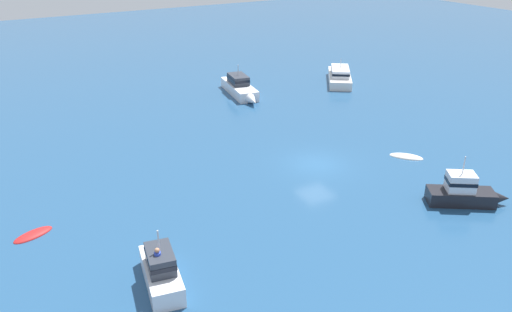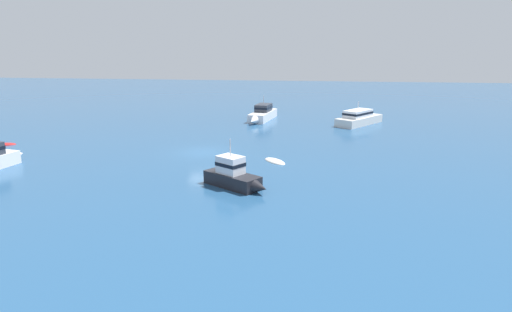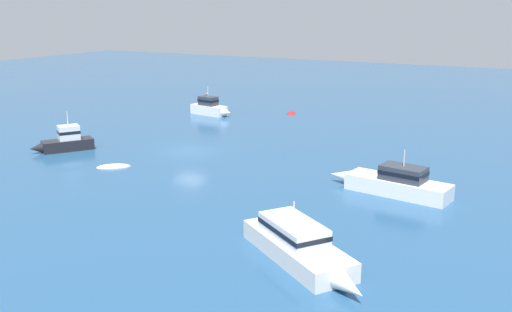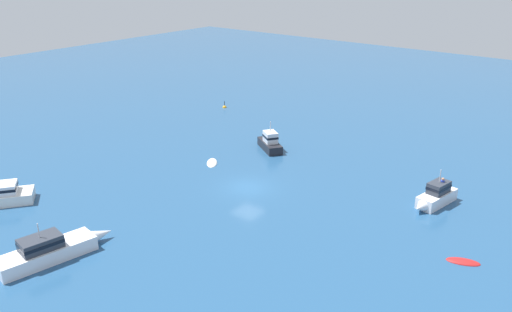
{
  "view_description": "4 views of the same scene",
  "coord_description": "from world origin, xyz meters",
  "px_view_note": "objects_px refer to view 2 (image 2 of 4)",
  "views": [
    {
      "loc": [
        20.55,
        26.93,
        15.88
      ],
      "look_at": [
        3.77,
        -2.41,
        0.56
      ],
      "focal_mm": 35.51,
      "sensor_mm": 36.0,
      "label": 1
    },
    {
      "loc": [
        -9.82,
        36.95,
        9.26
      ],
      "look_at": [
        -5.2,
        3.1,
        0.62
      ],
      "focal_mm": 31.07,
      "sensor_mm": 36.0,
      "label": 2
    },
    {
      "loc": [
        -38.49,
        -26.49,
        11.78
      ],
      "look_at": [
        -4.47,
        -8.55,
        1.67
      ],
      "focal_mm": 40.73,
      "sensor_mm": 36.0,
      "label": 3
    },
    {
      "loc": [
        27.79,
        -33.74,
        19.95
      ],
      "look_at": [
        -2.27,
        4.03,
        1.3
      ],
      "focal_mm": 37.02,
      "sensor_mm": 36.0,
      "label": 4
    }
  ],
  "objects_px": {
    "skiff": "(275,162)",
    "cabin_cruiser_1": "(262,114)",
    "tender": "(3,145)",
    "cabin_cruiser": "(360,118)",
    "launch": "(234,176)"
  },
  "relations": [
    {
      "from": "launch",
      "to": "cabin_cruiser",
      "type": "distance_m",
      "value": 27.69
    },
    {
      "from": "cabin_cruiser_1",
      "to": "skiff",
      "type": "bearing_deg",
      "value": 19.22
    },
    {
      "from": "tender",
      "to": "cabin_cruiser_1",
      "type": "xyz_separation_m",
      "value": [
        -22.63,
        -17.46,
        0.75
      ]
    },
    {
      "from": "cabin_cruiser",
      "to": "launch",
      "type": "bearing_deg",
      "value": -166.46
    },
    {
      "from": "skiff",
      "to": "cabin_cruiser_1",
      "type": "relative_size",
      "value": 0.31
    },
    {
      "from": "tender",
      "to": "skiff",
      "type": "bearing_deg",
      "value": -26.2
    },
    {
      "from": "skiff",
      "to": "cabin_cruiser",
      "type": "height_order",
      "value": "cabin_cruiser"
    },
    {
      "from": "skiff",
      "to": "cabin_cruiser",
      "type": "xyz_separation_m",
      "value": [
        -8.38,
        -18.73,
        0.75
      ]
    },
    {
      "from": "launch",
      "to": "cabin_cruiser_1",
      "type": "xyz_separation_m",
      "value": [
        1.43,
        -27.03,
        -0.02
      ]
    },
    {
      "from": "cabin_cruiser",
      "to": "cabin_cruiser_1",
      "type": "height_order",
      "value": "cabin_cruiser_1"
    },
    {
      "from": "skiff",
      "to": "cabin_cruiser_1",
      "type": "xyz_separation_m",
      "value": [
        3.51,
        -20.13,
        0.75
      ]
    },
    {
      "from": "launch",
      "to": "tender",
      "type": "height_order",
      "value": "launch"
    },
    {
      "from": "launch",
      "to": "skiff",
      "type": "height_order",
      "value": "launch"
    },
    {
      "from": "tender",
      "to": "cabin_cruiser_1",
      "type": "bearing_deg",
      "value": 17.28
    },
    {
      "from": "skiff",
      "to": "launch",
      "type": "bearing_deg",
      "value": 123.19
    }
  ]
}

